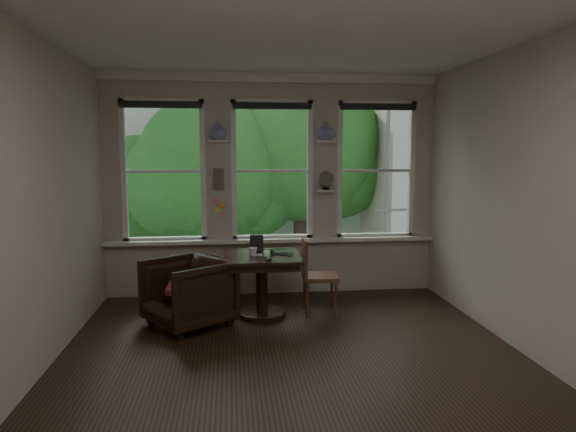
{
  "coord_description": "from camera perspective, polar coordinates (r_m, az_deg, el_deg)",
  "views": [
    {
      "loc": [
        -0.58,
        -4.77,
        1.96
      ],
      "look_at": [
        0.07,
        0.9,
        1.24
      ],
      "focal_mm": 32.0,
      "sensor_mm": 36.0,
      "label": 1
    }
  ],
  "objects": [
    {
      "name": "ground",
      "position": [
        5.19,
        0.4,
        -15.04
      ],
      "size": [
        4.5,
        4.5,
        0.0
      ],
      "primitive_type": "plane",
      "color": "black",
      "rests_on": "ground"
    },
    {
      "name": "ceiling",
      "position": [
        4.92,
        0.43,
        19.36
      ],
      "size": [
        4.5,
        4.5,
        0.0
      ],
      "primitive_type": "plane",
      "rotation": [
        3.14,
        0.0,
        0.0
      ],
      "color": "silver",
      "rests_on": "ground"
    },
    {
      "name": "wall_back",
      "position": [
        7.06,
        -1.78,
        3.41
      ],
      "size": [
        4.5,
        0.0,
        4.5
      ],
      "primitive_type": "plane",
      "rotation": [
        1.57,
        0.0,
        0.0
      ],
      "color": "#BAB29F",
      "rests_on": "ground"
    },
    {
      "name": "wall_front",
      "position": [
        2.63,
        6.34,
        -3.0
      ],
      "size": [
        4.5,
        0.0,
        4.5
      ],
      "primitive_type": "plane",
      "rotation": [
        -1.57,
        0.0,
        0.0
      ],
      "color": "#BAB29F",
      "rests_on": "ground"
    },
    {
      "name": "wall_left",
      "position": [
        5.08,
        -25.7,
        1.23
      ],
      "size": [
        0.0,
        4.5,
        4.5
      ],
      "primitive_type": "plane",
      "rotation": [
        1.57,
        0.0,
        1.57
      ],
      "color": "#BAB29F",
      "rests_on": "ground"
    },
    {
      "name": "wall_right",
      "position": [
        5.57,
        24.09,
        1.78
      ],
      "size": [
        0.0,
        4.5,
        4.5
      ],
      "primitive_type": "plane",
      "rotation": [
        1.57,
        0.0,
        -1.57
      ],
      "color": "#BAB29F",
      "rests_on": "ground"
    },
    {
      "name": "window_left",
      "position": [
        7.08,
        -13.61,
        4.84
      ],
      "size": [
        1.1,
        0.12,
        1.9
      ],
      "primitive_type": null,
      "color": "white",
      "rests_on": "ground"
    },
    {
      "name": "window_center",
      "position": [
        7.05,
        -1.79,
        5.03
      ],
      "size": [
        1.1,
        0.12,
        1.9
      ],
      "primitive_type": null,
      "color": "white",
      "rests_on": "ground"
    },
    {
      "name": "window_right",
      "position": [
        7.31,
        9.65,
        5.01
      ],
      "size": [
        1.1,
        0.12,
        1.9
      ],
      "primitive_type": null,
      "color": "white",
      "rests_on": "ground"
    },
    {
      "name": "shelf_left",
      "position": [
        6.92,
        -7.79,
        8.24
      ],
      "size": [
        0.26,
        0.16,
        0.03
      ],
      "primitive_type": "cube",
      "color": "white",
      "rests_on": "ground"
    },
    {
      "name": "shelf_right",
      "position": [
        7.04,
        4.22,
        8.27
      ],
      "size": [
        0.26,
        0.16,
        0.03
      ],
      "primitive_type": "cube",
      "color": "white",
      "rests_on": "ground"
    },
    {
      "name": "intercom",
      "position": [
        6.96,
        -7.71,
        4.12
      ],
      "size": [
        0.14,
        0.06,
        0.28
      ],
      "primitive_type": "cube",
      "color": "#59544F",
      "rests_on": "ground"
    },
    {
      "name": "sticky_notes",
      "position": [
        6.99,
        -7.66,
        1.26
      ],
      "size": [
        0.16,
        0.01,
        0.24
      ],
      "primitive_type": null,
      "color": "pink",
      "rests_on": "ground"
    },
    {
      "name": "desk_fan",
      "position": [
        7.04,
        4.2,
        3.63
      ],
      "size": [
        0.2,
        0.2,
        0.24
      ],
      "primitive_type": null,
      "color": "#59544F",
      "rests_on": "ground"
    },
    {
      "name": "vase_left",
      "position": [
        6.93,
        -7.81,
        9.39
      ],
      "size": [
        0.24,
        0.24,
        0.25
      ],
      "primitive_type": "imported",
      "color": "silver",
      "rests_on": "shelf_left"
    },
    {
      "name": "vase_right",
      "position": [
        7.05,
        4.23,
        9.4
      ],
      "size": [
        0.24,
        0.24,
        0.25
      ],
      "primitive_type": "imported",
      "color": "silver",
      "rests_on": "shelf_right"
    },
    {
      "name": "table",
      "position": [
        6.17,
        -2.92,
        -7.75
      ],
      "size": [
        0.9,
        0.9,
        0.75
      ],
      "primitive_type": null,
      "color": "black",
      "rests_on": "ground"
    },
    {
      "name": "armchair_left",
      "position": [
        5.94,
        -11.04,
        -8.35
      ],
      "size": [
        1.17,
        1.17,
        0.77
      ],
      "primitive_type": "imported",
      "rotation": [
        0.0,
        0.0,
        -0.96
      ],
      "color": "black",
      "rests_on": "ground"
    },
    {
      "name": "cushion_red",
      "position": [
        5.92,
        -11.06,
        -7.77
      ],
      "size": [
        0.45,
        0.45,
        0.06
      ],
      "primitive_type": "cube",
      "color": "maroon",
      "rests_on": "armchair_left"
    },
    {
      "name": "side_chair_right",
      "position": [
        6.29,
        3.58,
        -6.67
      ],
      "size": [
        0.44,
        0.44,
        0.92
      ],
      "primitive_type": null,
      "rotation": [
        0.0,
        0.0,
        1.52
      ],
      "color": "#412C17",
      "rests_on": "ground"
    },
    {
      "name": "laptop",
      "position": [
        6.1,
        -0.92,
        -4.19
      ],
      "size": [
        0.35,
        0.32,
        0.02
      ],
      "primitive_type": "imported",
      "rotation": [
        0.0,
        0.0,
        -0.58
      ],
      "color": "black",
      "rests_on": "table"
    },
    {
      "name": "mug",
      "position": [
        6.05,
        -3.92,
        -3.95
      ],
      "size": [
        0.12,
        0.12,
        0.09
      ],
      "primitive_type": "imported",
      "rotation": [
        0.0,
        0.0,
        -0.22
      ],
      "color": "white",
      "rests_on": "table"
    },
    {
      "name": "drinking_glass",
      "position": [
        5.78,
        -2.23,
        -4.41
      ],
      "size": [
        0.16,
        0.16,
        0.11
      ],
      "primitive_type": "imported",
      "rotation": [
        0.0,
        0.0,
        -0.18
      ],
      "color": "white",
      "rests_on": "table"
    },
    {
      "name": "tablet",
      "position": [
        6.17,
        -3.51,
        -3.14
      ],
      "size": [
        0.16,
        0.08,
        0.22
      ],
      "primitive_type": "cube",
      "rotation": [
        -0.26,
        0.0,
        -0.04
      ],
      "color": "black",
      "rests_on": "table"
    },
    {
      "name": "papers",
      "position": [
        6.17,
        -2.92,
        -4.15
      ],
      "size": [
        0.25,
        0.32,
        0.0
      ],
      "primitive_type": "cube",
      "rotation": [
        0.0,
        0.0,
        -0.09
      ],
      "color": "silver",
      "rests_on": "table"
    }
  ]
}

